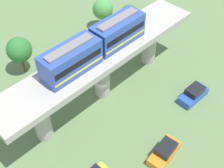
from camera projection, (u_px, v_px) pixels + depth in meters
name	position (u px, v px, depth m)	size (l,w,h in m)	color
ground_plane	(103.00, 94.00, 38.90)	(120.00, 120.00, 0.00)	#5B7A4C
viaduct	(102.00, 63.00, 35.14)	(5.20, 28.00, 6.92)	#A8A59E
train	(96.00, 45.00, 32.46)	(2.64, 13.55, 3.24)	#2D4CA5
parked_car_orange	(165.00, 152.00, 31.96)	(2.22, 4.36, 1.76)	orange
parked_car_blue	(194.00, 94.00, 37.82)	(1.99, 4.28, 1.76)	#284CB7
tree_near_viaduct	(19.00, 50.00, 39.24)	(3.37, 3.37, 5.47)	brown
tree_mid_lot	(129.00, 14.00, 46.10)	(2.79, 2.79, 4.71)	brown
tree_far_corner	(103.00, 9.00, 46.65)	(3.20, 3.20, 5.10)	brown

